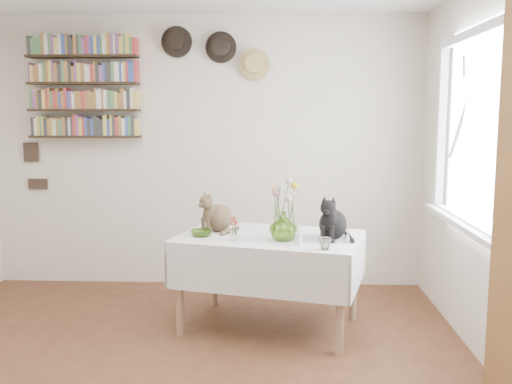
{
  "coord_description": "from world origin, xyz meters",
  "views": [
    {
      "loc": [
        0.68,
        -3.02,
        1.61
      ],
      "look_at": [
        0.51,
        1.03,
        1.05
      ],
      "focal_mm": 40.0,
      "sensor_mm": 36.0,
      "label": 1
    }
  ],
  "objects_px": {
    "tabby_cat": "(219,210)",
    "bookshelf_unit": "(84,88)",
    "flower_vase": "(283,226)",
    "black_cat": "(333,216)",
    "dining_table": "(270,258)"
  },
  "relations": [
    {
      "from": "dining_table",
      "to": "tabby_cat",
      "type": "relative_size",
      "value": 4.71
    },
    {
      "from": "dining_table",
      "to": "black_cat",
      "type": "distance_m",
      "value": 0.58
    },
    {
      "from": "bookshelf_unit",
      "to": "tabby_cat",
      "type": "bearing_deg",
      "value": -33.42
    },
    {
      "from": "dining_table",
      "to": "bookshelf_unit",
      "type": "xyz_separation_m",
      "value": [
        -1.71,
        1.03,
        1.31
      ]
    },
    {
      "from": "flower_vase",
      "to": "black_cat",
      "type": "bearing_deg",
      "value": 10.88
    },
    {
      "from": "tabby_cat",
      "to": "dining_table",
      "type": "bearing_deg",
      "value": 29.38
    },
    {
      "from": "bookshelf_unit",
      "to": "black_cat",
      "type": "bearing_deg",
      "value": -27.26
    },
    {
      "from": "tabby_cat",
      "to": "bookshelf_unit",
      "type": "bearing_deg",
      "value": -162.07
    },
    {
      "from": "tabby_cat",
      "to": "bookshelf_unit",
      "type": "xyz_separation_m",
      "value": [
        -1.32,
        0.87,
        0.97
      ]
    },
    {
      "from": "tabby_cat",
      "to": "flower_vase",
      "type": "xyz_separation_m",
      "value": [
        0.49,
        -0.32,
        -0.05
      ]
    },
    {
      "from": "black_cat",
      "to": "dining_table",
      "type": "bearing_deg",
      "value": -168.73
    },
    {
      "from": "flower_vase",
      "to": "bookshelf_unit",
      "type": "distance_m",
      "value": 2.4
    },
    {
      "from": "dining_table",
      "to": "tabby_cat",
      "type": "xyz_separation_m",
      "value": [
        -0.4,
        0.16,
        0.33
      ]
    },
    {
      "from": "dining_table",
      "to": "black_cat",
      "type": "relative_size",
      "value": 4.54
    },
    {
      "from": "tabby_cat",
      "to": "black_cat",
      "type": "height_order",
      "value": "black_cat"
    }
  ]
}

